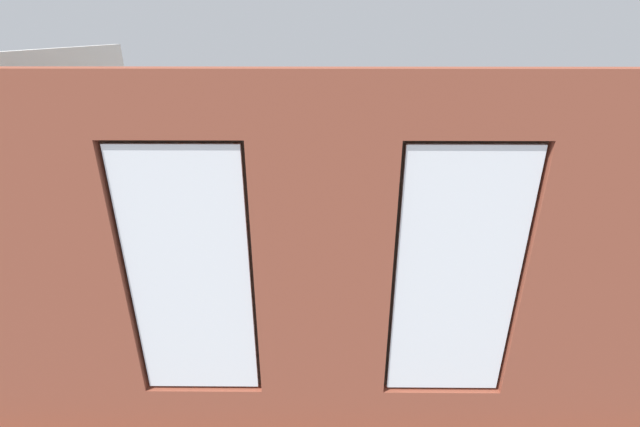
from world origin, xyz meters
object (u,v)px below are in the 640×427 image
Objects in this scene: cup_ceramic at (315,247)px; couch_by_window at (243,354)px; candle_jar at (341,243)px; potted_plant_by_left_couch at (456,206)px; tv_flatscreen at (102,221)px; couch_left at (513,253)px; potted_plant_corner_near_left at (482,199)px; coffee_table at (315,254)px; media_console at (110,258)px; potted_plant_corner_far_left at (635,328)px; potted_plant_mid_room_small at (395,232)px; table_plant_small at (285,246)px; remote_silver at (303,247)px; remote_black at (322,254)px; papasan_chair at (296,199)px.

couch_by_window is at bearing 71.17° from cup_ceramic.
potted_plant_by_left_couch is (-2.02, -1.48, -0.04)m from candle_jar.
tv_flatscreen is 5.52m from potted_plant_by_left_couch.
couch_left is 19.82× the size of cup_ceramic.
couch_by_window is 2.78× the size of potted_plant_corner_near_left.
media_console is (2.92, -0.13, -0.14)m from coffee_table.
tv_flatscreen is 6.25m from potted_plant_corner_far_left.
coffee_table is at bearing -88.36° from couch_left.
couch_by_window is 4.93× the size of potted_plant_mid_room_small.
cup_ceramic is 0.15× the size of potted_plant_corner_near_left.
table_plant_small is at bearing 15.04° from cup_ceramic.
candle_jar is 3.30m from media_console.
potted_plant_corner_far_left reaches higher than potted_plant_by_left_couch.
couch_by_window reaches higher than candle_jar.
couch_by_window reaches higher than coffee_table.
remote_silver is 0.24× the size of potted_plant_corner_near_left.
potted_plant_corner_far_left is at bearing -177.36° from remote_silver.
potted_plant_by_left_couch reaches higher than candle_jar.
tv_flatscreen is at bearing -20.31° from potted_plant_corner_far_left.
potted_plant_mid_room_small is 0.36× the size of potted_plant_corner_far_left.
table_plant_small is at bearing 32.87° from potted_plant_mid_room_small.
potted_plant_mid_room_small is (-1.44, -0.88, -0.18)m from remote_silver.
couch_left reaches higher than table_plant_small.
potted_plant_corner_near_left is (-3.34, -1.99, -0.09)m from table_plant_small.
couch_by_window is at bearing 49.27° from potted_plant_by_left_couch.
potted_plant_corner_far_left is (-2.94, 2.04, 0.26)m from cup_ceramic.
cup_ceramic is 0.15× the size of potted_plant_by_left_couch.
remote_black is 0.14× the size of papasan_chair.
remote_silver is 0.14× the size of papasan_chair.
potted_plant_mid_room_small is at bearing 151.48° from papasan_chair.
couch_left is 5.71m from media_console.
candle_jar is at bearing 112.98° from papasan_chair.
couch_by_window and couch_left have the same top height.
table_plant_small is 3.28m from potted_plant_by_left_couch.
tv_flatscreen is 0.87× the size of potted_plant_corner_far_left.
potted_plant_corner_near_left is at bearing -145.68° from candle_jar.
couch_left is at bearing -149.03° from couch_by_window.
potted_plant_corner_near_left is at bearing -147.37° from cup_ceramic.
potted_plant_by_left_couch is at bearing 174.63° from papasan_chair.
tv_flatscreen reaches higher than couch_left.
candle_jar is 0.73× the size of remote_silver.
remote_silver is 1.70m from potted_plant_mid_room_small.
potted_plant_corner_far_left is (-5.86, 2.17, 0.51)m from media_console.
tv_flatscreen reaches higher than papasan_chair.
potted_plant_corner_near_left is (-0.55, -0.28, 0.02)m from potted_plant_by_left_couch.
table_plant_small is at bearing 31.56° from potted_plant_by_left_couch.
cup_ceramic is at bearing 33.91° from potted_plant_by_left_couch.
potted_plant_by_left_couch is at bearing -165.92° from couch_left.
couch_by_window is 4.03m from couch_left.
media_console is at bearing -0.04° from candle_jar.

